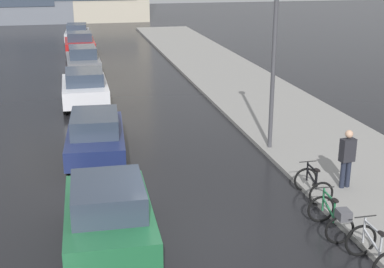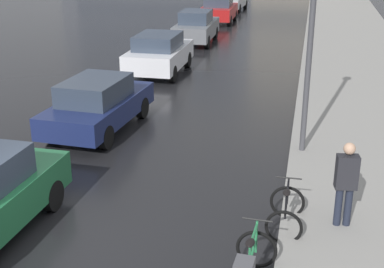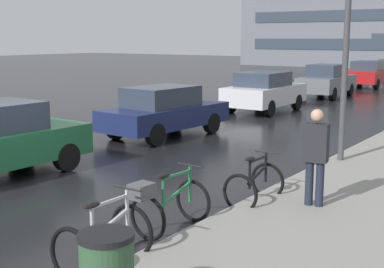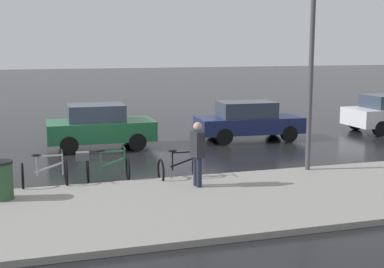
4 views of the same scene
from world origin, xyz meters
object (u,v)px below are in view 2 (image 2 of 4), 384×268
Objects in this scene: bicycle_third at (286,212)px; car_grey at (196,27)px; car_navy at (98,104)px; car_silver at (232,0)px; car_red at (219,10)px; car_white at (159,53)px; streetlamp at (311,27)px; bicycle_second at (249,266)px; pedestrian at (346,182)px.

bicycle_third is 18.66m from car_grey.
car_navy is 13.33m from car_grey.
car_grey is 12.64m from car_silver.
bicycle_third is 0.28× the size of car_red.
car_silver is (0.05, 19.18, -0.06)m from car_white.
bicycle_second is at bearing -96.39° from streetlamp.
pedestrian reaches higher than car_navy.
streetlamp is (0.66, 5.89, 2.77)m from bicycle_second.
car_navy is 20.11m from car_red.
car_red is at bearing 90.10° from car_grey.
car_grey reaches higher than car_red.
bicycle_second is at bearing -102.48° from bicycle_third.
bicycle_third is 4.81m from streetlamp.
car_grey is (-5.11, 19.84, 0.33)m from bicycle_second.
car_navy is at bearing 141.16° from bicycle_third.
car_silver is at bearing 89.84° from car_white.
car_navy is 1.03× the size of car_grey.
bicycle_third is at bearing -63.25° from car_white.
car_grey is 2.32× the size of pedestrian.
bicycle_second is 0.33× the size of car_navy.
car_navy is 6.31m from streetlamp.
streetlamp reaches higher than car_navy.
car_navy is (-5.56, 4.48, 0.39)m from bicycle_third.
bicycle_third is at bearing 77.52° from bicycle_second.
car_grey is 18.80m from pedestrian.
car_navy is 2.40× the size of pedestrian.
bicycle_second is at bearing -68.54° from car_white.
bicycle_third is 0.20× the size of streetlamp.
car_white is 9.77m from streetlamp.
bicycle_second is 2.75m from pedestrian.
bicycle_second is 0.26× the size of streetlamp.
car_grey is at bearing -89.69° from car_silver.
bicycle_third is at bearing -168.95° from pedestrian.
car_white is 0.74× the size of streetlamp.
pedestrian is (6.72, -11.06, 0.20)m from car_white.
bicycle_third is (0.45, 2.03, -0.11)m from bicycle_second.
bicycle_third is 30.96m from car_silver.
bicycle_third is 25.21m from car_red.
pedestrian reaches higher than car_grey.
car_red is (-0.00, 20.11, 0.02)m from car_navy.
car_navy is at bearing -89.05° from car_white.
pedestrian reaches higher than car_silver.
car_silver is (-0.07, 12.64, -0.06)m from car_grey.
car_navy is 6.78m from car_white.
car_red is at bearing 90.01° from car_navy.
car_red is (-5.57, 24.59, 0.41)m from bicycle_third.
bicycle_second is 1.34× the size of bicycle_third.
bicycle_second is at bearing -80.95° from car_silver.
bicycle_second is 0.37× the size of car_red.
car_red is 2.14× the size of pedestrian.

